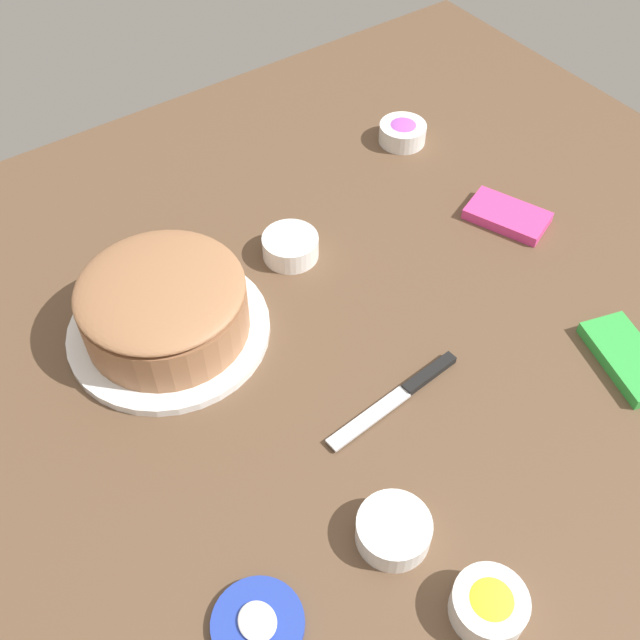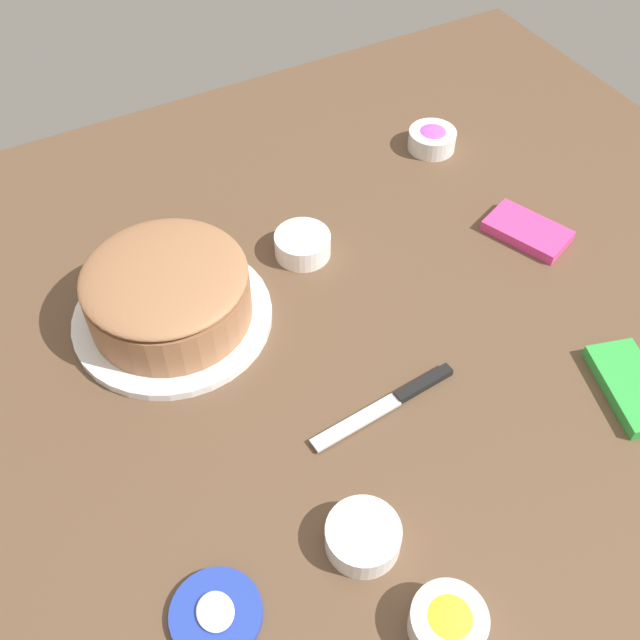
{
  "view_description": "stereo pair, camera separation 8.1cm",
  "coord_description": "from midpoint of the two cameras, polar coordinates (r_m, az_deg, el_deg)",
  "views": [
    {
      "loc": [
        -0.51,
        0.5,
        0.86
      ],
      "look_at": [
        0.07,
        0.1,
        0.04
      ],
      "focal_mm": 41.25,
      "sensor_mm": 36.0,
      "label": 1
    },
    {
      "loc": [
        -0.55,
        0.44,
        0.86
      ],
      "look_at": [
        0.07,
        0.1,
        0.04
      ],
      "focal_mm": 41.25,
      "sensor_mm": 36.0,
      "label": 2
    }
  ],
  "objects": [
    {
      "name": "spreading_knife",
      "position": [
        1.05,
        8.18,
        -6.18
      ],
      "size": [
        0.04,
        0.24,
        0.01
      ],
      "color": "silver",
      "rests_on": "ground_plane"
    },
    {
      "name": "candy_box_upper",
      "position": [
        1.15,
        24.9,
        -4.83
      ],
      "size": [
        0.17,
        0.11,
        0.02
      ],
      "primitive_type": "cube",
      "rotation": [
        0.0,
        0.0,
        -0.29
      ],
      "color": "green",
      "rests_on": "ground_plane"
    },
    {
      "name": "ground_plane",
      "position": [
        1.12,
        8.37,
        -1.91
      ],
      "size": [
        1.54,
        1.54,
        0.0
      ],
      "primitive_type": "plane",
      "color": "brown"
    },
    {
      "name": "candy_box_lower",
      "position": [
        1.32,
        17.5,
        6.54
      ],
      "size": [
        0.16,
        0.13,
        0.02
      ],
      "primitive_type": "cube",
      "rotation": [
        0.0,
        0.0,
        0.38
      ],
      "color": "#E53D8E",
      "rests_on": "ground_plane"
    },
    {
      "name": "sprinkle_bowl_blue",
      "position": [
        0.93,
        5.96,
        -16.47
      ],
      "size": [
        0.09,
        0.09,
        0.04
      ],
      "color": "white",
      "rests_on": "ground_plane"
    },
    {
      "name": "frosting_tub_lid",
      "position": [
        0.91,
        -5.37,
        -21.88
      ],
      "size": [
        0.11,
        0.11,
        0.02
      ],
      "color": "#233DAD",
      "rests_on": "ground_plane"
    },
    {
      "name": "sprinkle_bowl_yellow",
      "position": [
        0.9,
        12.66,
        -22.03
      ],
      "size": [
        0.09,
        0.09,
        0.04
      ],
      "color": "white",
      "rests_on": "ground_plane"
    },
    {
      "name": "frosted_cake",
      "position": [
        1.11,
        -9.66,
        1.74
      ],
      "size": [
        0.31,
        0.31,
        0.12
      ],
      "color": "white",
      "rests_on": "ground_plane"
    },
    {
      "name": "sprinkle_bowl_orange",
      "position": [
        1.22,
        0.55,
        5.81
      ],
      "size": [
        0.09,
        0.09,
        0.04
      ],
      "color": "white",
      "rests_on": "ground_plane"
    },
    {
      "name": "sprinkle_bowl_rainbow",
      "position": [
        1.47,
        10.31,
        13.64
      ],
      "size": [
        0.09,
        0.09,
        0.04
      ],
      "color": "white",
      "rests_on": "ground_plane"
    }
  ]
}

